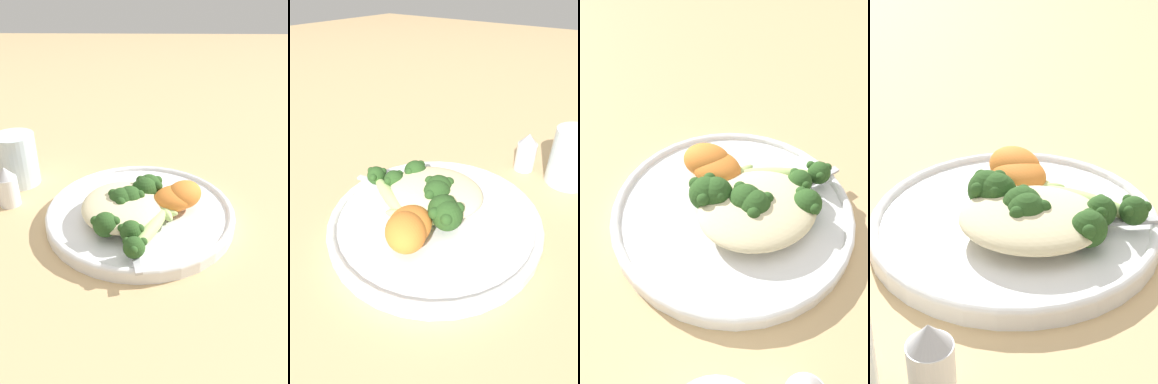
% 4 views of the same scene
% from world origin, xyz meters
% --- Properties ---
extents(ground_plane, '(4.00, 4.00, 0.00)m').
position_xyz_m(ground_plane, '(0.00, 0.00, 0.00)').
color(ground_plane, tan).
extents(plate, '(0.29, 0.29, 0.02)m').
position_xyz_m(plate, '(-0.00, 0.01, 0.01)').
color(plate, white).
rests_on(plate, ground_plane).
extents(quinoa_mound, '(0.14, 0.12, 0.03)m').
position_xyz_m(quinoa_mound, '(-0.02, 0.03, 0.04)').
color(quinoa_mound, beige).
rests_on(quinoa_mound, plate).
extents(broccoli_stalk_0, '(0.10, 0.06, 0.04)m').
position_xyz_m(broccoli_stalk_0, '(0.02, -0.01, 0.04)').
color(broccoli_stalk_0, '#ADC675').
rests_on(broccoli_stalk_0, plate).
extents(broccoli_stalk_1, '(0.08, 0.06, 0.04)m').
position_xyz_m(broccoli_stalk_1, '(0.01, -0.01, 0.04)').
color(broccoli_stalk_1, '#ADC675').
rests_on(broccoli_stalk_1, plate).
extents(broccoli_stalk_2, '(0.05, 0.09, 0.04)m').
position_xyz_m(broccoli_stalk_2, '(-0.01, 0.02, 0.04)').
color(broccoli_stalk_2, '#ADC675').
rests_on(broccoli_stalk_2, plate).
extents(broccoli_stalk_3, '(0.04, 0.11, 0.04)m').
position_xyz_m(broccoli_stalk_3, '(-0.02, 0.02, 0.04)').
color(broccoli_stalk_3, '#ADC675').
rests_on(broccoli_stalk_3, plate).
extents(broccoli_stalk_4, '(0.08, 0.12, 0.04)m').
position_xyz_m(broccoli_stalk_4, '(-0.06, 0.03, 0.04)').
color(broccoli_stalk_4, '#ADC675').
rests_on(broccoli_stalk_4, plate).
extents(broccoli_stalk_5, '(0.10, 0.08, 0.03)m').
position_xyz_m(broccoli_stalk_5, '(-0.07, 0.01, 0.03)').
color(broccoli_stalk_5, '#ADC675').
rests_on(broccoli_stalk_5, plate).
extents(broccoli_stalk_6, '(0.12, 0.07, 0.03)m').
position_xyz_m(broccoli_stalk_6, '(-0.09, -0.00, 0.03)').
color(broccoli_stalk_6, '#ADC675').
rests_on(broccoli_stalk_6, plate).
extents(sweet_potato_chunk_0, '(0.08, 0.09, 0.03)m').
position_xyz_m(sweet_potato_chunk_0, '(0.00, -0.05, 0.04)').
color(sweet_potato_chunk_0, orange).
rests_on(sweet_potato_chunk_0, plate).
extents(sweet_potato_chunk_1, '(0.08, 0.08, 0.04)m').
position_xyz_m(sweet_potato_chunk_1, '(0.01, -0.06, 0.04)').
color(sweet_potato_chunk_1, orange).
rests_on(sweet_potato_chunk_1, plate).
extents(spoon, '(0.11, 0.04, 0.01)m').
position_xyz_m(spoon, '(-0.08, 0.02, 0.03)').
color(spoon, '#B7B7BC').
rests_on(spoon, plate).
extents(water_glass, '(0.07, 0.07, 0.09)m').
position_xyz_m(water_glass, '(0.11, 0.23, 0.05)').
color(water_glass, silver).
rests_on(water_glass, ground_plane).
extents(salt_shaker, '(0.03, 0.03, 0.07)m').
position_xyz_m(salt_shaker, '(0.04, 0.23, 0.03)').
color(salt_shaker, white).
rests_on(salt_shaker, ground_plane).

